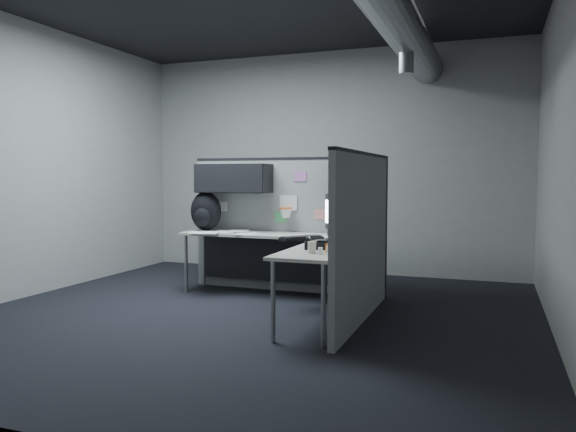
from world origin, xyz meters
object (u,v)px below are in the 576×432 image
at_px(phone, 315,244).
at_px(monitor, 350,215).
at_px(desk, 288,247).
at_px(keyboard, 301,238).
at_px(backpack, 206,212).

bearing_deg(phone, monitor, 80.60).
distance_m(desk, keyboard, 0.35).
bearing_deg(keyboard, phone, -66.54).
height_order(monitor, keyboard, monitor).
height_order(monitor, phone, monitor).
xyz_separation_m(desk, monitor, (0.63, 0.28, 0.36)).
height_order(desk, phone, phone).
height_order(monitor, backpack, backpack).
bearing_deg(desk, phone, -55.44).
height_order(phone, backpack, backpack).
height_order(keyboard, phone, phone).
distance_m(keyboard, backpack, 1.54).
bearing_deg(monitor, keyboard, -123.17).
bearing_deg(backpack, phone, -25.89).
relative_size(phone, backpack, 0.57).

